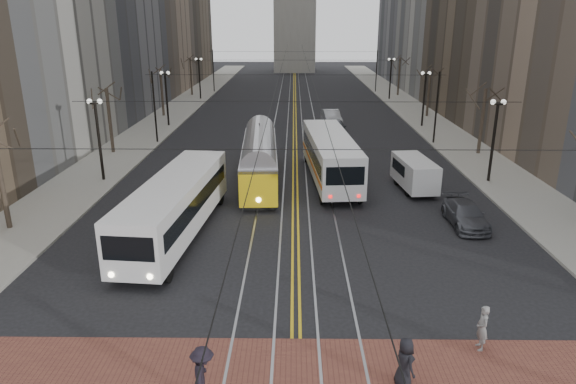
{
  "coord_description": "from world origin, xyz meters",
  "views": [
    {
      "loc": [
        -0.11,
        -16.89,
        10.93
      ],
      "look_at": [
        -0.38,
        6.78,
        3.0
      ],
      "focal_mm": 32.0,
      "sensor_mm": 36.0,
      "label": 1
    }
  ],
  "objects_px": {
    "pedestrian_b": "(482,328)",
    "pedestrian_d": "(203,376)",
    "sedan_silver": "(331,118)",
    "sedan_parked": "(465,214)",
    "rear_bus": "(330,158)",
    "sedan_grey": "(335,128)",
    "cargo_van": "(414,175)",
    "pedestrian_a": "(405,363)",
    "streetcar": "(260,163)",
    "transit_bus": "(176,208)"
  },
  "relations": [
    {
      "from": "pedestrian_b",
      "to": "pedestrian_d",
      "type": "height_order",
      "value": "pedestrian_d"
    },
    {
      "from": "rear_bus",
      "to": "pedestrian_b",
      "type": "relative_size",
      "value": 7.49
    },
    {
      "from": "sedan_parked",
      "to": "pedestrian_b",
      "type": "bearing_deg",
      "value": -105.26
    },
    {
      "from": "rear_bus",
      "to": "pedestrian_a",
      "type": "bearing_deg",
      "value": -92.05
    },
    {
      "from": "sedan_silver",
      "to": "pedestrian_a",
      "type": "bearing_deg",
      "value": -96.73
    },
    {
      "from": "sedan_parked",
      "to": "pedestrian_a",
      "type": "relative_size",
      "value": 2.62
    },
    {
      "from": "sedan_parked",
      "to": "pedestrian_d",
      "type": "distance_m",
      "value": 18.84
    },
    {
      "from": "streetcar",
      "to": "pedestrian_b",
      "type": "relative_size",
      "value": 7.49
    },
    {
      "from": "streetcar",
      "to": "sedan_grey",
      "type": "height_order",
      "value": "streetcar"
    },
    {
      "from": "streetcar",
      "to": "rear_bus",
      "type": "relative_size",
      "value": 1.0
    },
    {
      "from": "rear_bus",
      "to": "sedan_silver",
      "type": "relative_size",
      "value": 2.52
    },
    {
      "from": "cargo_van",
      "to": "pedestrian_a",
      "type": "height_order",
      "value": "cargo_van"
    },
    {
      "from": "pedestrian_b",
      "to": "cargo_van",
      "type": "bearing_deg",
      "value": 176.02
    },
    {
      "from": "sedan_grey",
      "to": "sedan_silver",
      "type": "relative_size",
      "value": 1.01
    },
    {
      "from": "cargo_van",
      "to": "sedan_grey",
      "type": "height_order",
      "value": "cargo_van"
    },
    {
      "from": "streetcar",
      "to": "pedestrian_a",
      "type": "distance_m",
      "value": 22.05
    },
    {
      "from": "pedestrian_b",
      "to": "rear_bus",
      "type": "bearing_deg",
      "value": -167.75
    },
    {
      "from": "sedan_parked",
      "to": "pedestrian_b",
      "type": "relative_size",
      "value": 2.68
    },
    {
      "from": "sedan_parked",
      "to": "pedestrian_d",
      "type": "bearing_deg",
      "value": -131.0
    },
    {
      "from": "transit_bus",
      "to": "rear_bus",
      "type": "xyz_separation_m",
      "value": [
        8.79,
        10.15,
        0.06
      ]
    },
    {
      "from": "pedestrian_b",
      "to": "pedestrian_d",
      "type": "relative_size",
      "value": 0.87
    },
    {
      "from": "streetcar",
      "to": "pedestrian_a",
      "type": "height_order",
      "value": "streetcar"
    },
    {
      "from": "rear_bus",
      "to": "sedan_grey",
      "type": "bearing_deg",
      "value": 79.86
    },
    {
      "from": "transit_bus",
      "to": "pedestrian_b",
      "type": "relative_size",
      "value": 7.53
    },
    {
      "from": "rear_bus",
      "to": "pedestrian_d",
      "type": "relative_size",
      "value": 6.49
    },
    {
      "from": "transit_bus",
      "to": "pedestrian_d",
      "type": "distance_m",
      "value": 13.13
    },
    {
      "from": "transit_bus",
      "to": "rear_bus",
      "type": "height_order",
      "value": "rear_bus"
    },
    {
      "from": "cargo_van",
      "to": "pedestrian_d",
      "type": "xyz_separation_m",
      "value": [
        -10.78,
        -20.54,
        -0.11
      ]
    },
    {
      "from": "sedan_grey",
      "to": "pedestrian_b",
      "type": "distance_m",
      "value": 34.92
    },
    {
      "from": "cargo_van",
      "to": "sedan_silver",
      "type": "relative_size",
      "value": 0.99
    },
    {
      "from": "sedan_silver",
      "to": "sedan_parked",
      "type": "relative_size",
      "value": 1.11
    },
    {
      "from": "sedan_silver",
      "to": "pedestrian_d",
      "type": "xyz_separation_m",
      "value": [
        -6.77,
        -43.27,
        0.16
      ]
    },
    {
      "from": "transit_bus",
      "to": "sedan_parked",
      "type": "height_order",
      "value": "transit_bus"
    },
    {
      "from": "pedestrian_b",
      "to": "pedestrian_a",
      "type": "bearing_deg",
      "value": -56.31
    },
    {
      "from": "cargo_van",
      "to": "sedan_parked",
      "type": "xyz_separation_m",
      "value": [
        1.49,
        -6.25,
        -0.43
      ]
    },
    {
      "from": "cargo_van",
      "to": "pedestrian_a",
      "type": "bearing_deg",
      "value": -109.31
    },
    {
      "from": "streetcar",
      "to": "pedestrian_d",
      "type": "relative_size",
      "value": 6.5
    },
    {
      "from": "pedestrian_a",
      "to": "pedestrian_b",
      "type": "distance_m",
      "value": 3.65
    },
    {
      "from": "rear_bus",
      "to": "pedestrian_a",
      "type": "distance_m",
      "value": 21.98
    },
    {
      "from": "streetcar",
      "to": "sedan_silver",
      "type": "bearing_deg",
      "value": 69.98
    },
    {
      "from": "rear_bus",
      "to": "sedan_silver",
      "type": "height_order",
      "value": "rear_bus"
    },
    {
      "from": "sedan_silver",
      "to": "rear_bus",
      "type": "bearing_deg",
      "value": -100.09
    },
    {
      "from": "cargo_van",
      "to": "sedan_parked",
      "type": "bearing_deg",
      "value": -82.61
    },
    {
      "from": "sedan_grey",
      "to": "pedestrian_b",
      "type": "bearing_deg",
      "value": -89.95
    },
    {
      "from": "pedestrian_a",
      "to": "pedestrian_d",
      "type": "height_order",
      "value": "pedestrian_d"
    },
    {
      "from": "cargo_van",
      "to": "pedestrian_d",
      "type": "relative_size",
      "value": 2.55
    },
    {
      "from": "cargo_van",
      "to": "sedan_parked",
      "type": "distance_m",
      "value": 6.44
    },
    {
      "from": "rear_bus",
      "to": "sedan_parked",
      "type": "relative_size",
      "value": 2.79
    },
    {
      "from": "streetcar",
      "to": "sedan_parked",
      "type": "xyz_separation_m",
      "value": [
        12.0,
        -7.78,
        -0.82
      ]
    },
    {
      "from": "sedan_grey",
      "to": "pedestrian_a",
      "type": "relative_size",
      "value": 2.93
    }
  ]
}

